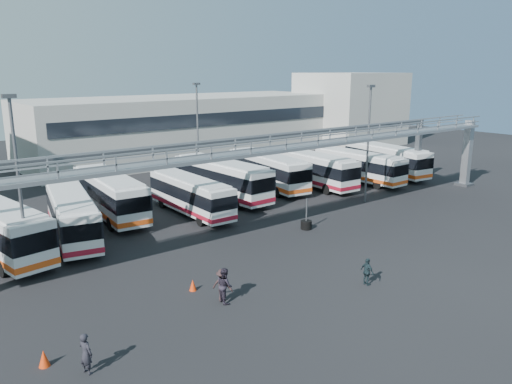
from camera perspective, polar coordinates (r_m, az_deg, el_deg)
ground at (r=32.49m, az=8.20°, el=-6.96°), size 140.00×140.00×0.00m
gantry at (r=35.20m, az=1.59°, el=4.09°), size 51.40×5.15×7.10m
warehouse at (r=68.42m, az=-7.98°, el=7.42°), size 42.00×14.00×8.00m
building_right at (r=80.28m, az=10.72°, el=9.31°), size 14.00×12.00×11.00m
light_pole_left at (r=30.01m, az=-25.52°, el=1.47°), size 0.70×0.35×10.21m
light_pole_mid at (r=44.43m, az=12.71°, el=6.08°), size 0.70×0.35×10.21m
light_pole_back at (r=50.50m, az=-6.69°, el=7.21°), size 0.70×0.35×10.21m
bus_2 at (r=36.39m, az=-20.29°, el=-2.48°), size 4.53×10.83×3.20m
bus_3 at (r=41.18m, az=-16.40°, el=-0.16°), size 3.50×11.49×3.44m
bus_4 at (r=40.52m, az=-7.47°, el=-0.26°), size 2.54×10.05×3.04m
bus_5 at (r=45.12m, az=-3.95°, el=1.62°), size 3.11×11.68×3.52m
bus_6 at (r=49.11m, az=1.34°, el=2.57°), size 4.05×11.46×3.41m
bus_7 at (r=50.36m, az=6.40°, el=2.74°), size 3.26×11.18×3.35m
bus_8 at (r=52.99m, az=11.67°, el=2.98°), size 2.52×10.47×3.17m
bus_9 at (r=57.17m, az=14.64°, el=3.69°), size 4.07×11.24×3.34m
pedestrian_a at (r=21.15m, az=-18.87°, el=-17.06°), size 0.59×0.72×1.69m
pedestrian_b at (r=25.52m, az=-3.61°, el=-10.58°), size 0.84×0.99×1.82m
pedestrian_c at (r=25.71m, az=-3.87°, el=-10.56°), size 1.10×1.26×1.69m
pedestrian_d at (r=28.08m, az=12.59°, el=-8.88°), size 0.44×0.92×1.53m
cone_left at (r=22.39m, az=-23.08°, el=-17.08°), size 0.54×0.54×0.70m
cone_right at (r=27.16m, az=-7.23°, el=-10.50°), size 0.44×0.44×0.62m
tire_stack at (r=36.96m, az=5.76°, el=-3.66°), size 0.81×0.81×2.32m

